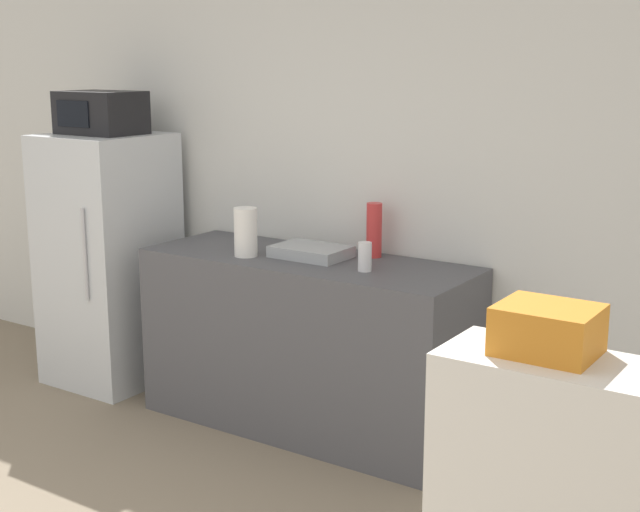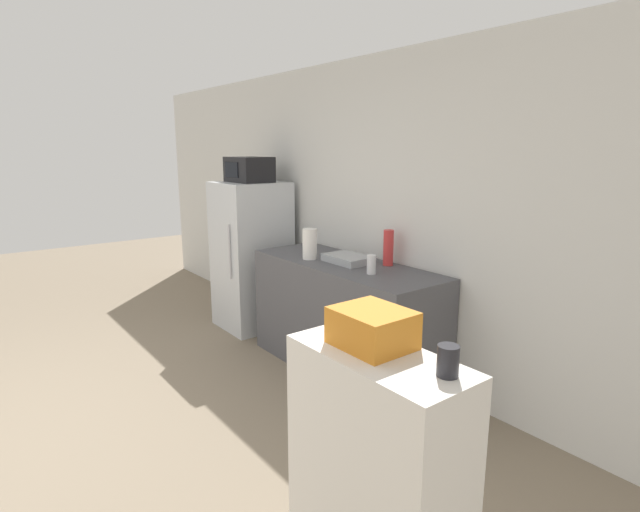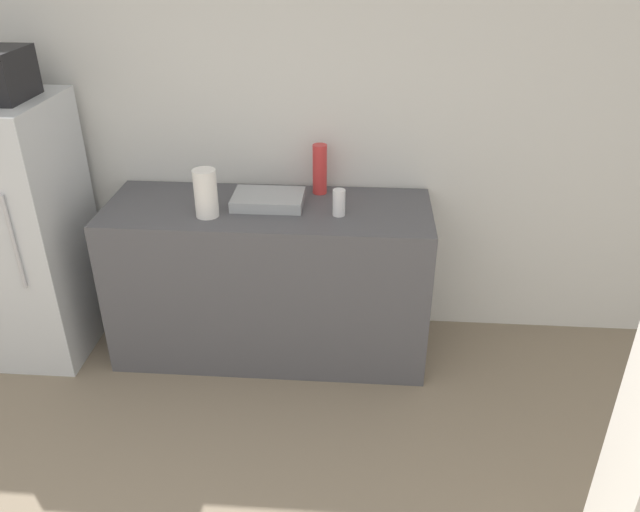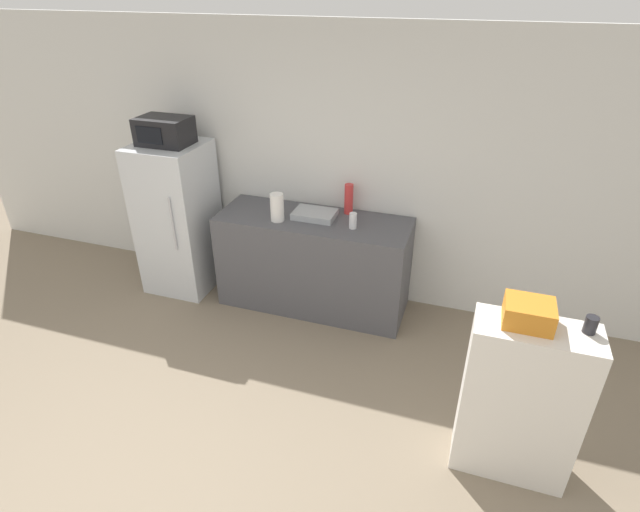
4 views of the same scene
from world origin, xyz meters
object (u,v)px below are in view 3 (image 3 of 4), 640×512
object	(u,v)px
refrigerator	(19,232)
paper_towel_roll	(206,193)
bottle_tall	(320,169)
bottle_short	(339,203)

from	to	relation	value
refrigerator	paper_towel_roll	world-z (taller)	refrigerator
refrigerator	paper_towel_roll	distance (m)	1.17
bottle_tall	bottle_short	world-z (taller)	bottle_tall
refrigerator	paper_towel_roll	size ratio (longest dim) A/B	5.89
refrigerator	bottle_short	xyz separation A→B (m)	(1.82, -0.01, 0.25)
bottle_short	refrigerator	bearing A→B (deg)	179.60
bottle_tall	paper_towel_roll	bearing A→B (deg)	-147.91
bottle_tall	paper_towel_roll	world-z (taller)	bottle_tall
refrigerator	bottle_tall	world-z (taller)	refrigerator
paper_towel_roll	refrigerator	bearing A→B (deg)	176.32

